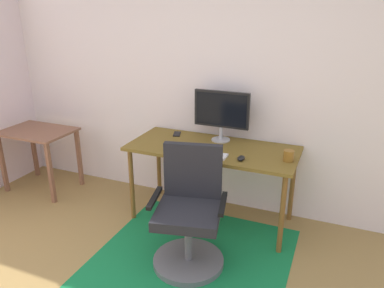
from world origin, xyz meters
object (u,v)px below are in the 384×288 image
coffee_cup (289,156)px  office_chair (189,219)px  computer_mouse (241,158)px  side_table (38,140)px  keyboard (203,154)px  monitor (221,111)px  cell_phone (177,134)px  desk (212,154)px

coffee_cup → office_chair: 0.97m
computer_mouse → side_table: computer_mouse is taller
keyboard → computer_mouse: 0.34m
office_chair → monitor: bearing=80.0°
keyboard → cell_phone: keyboard is taller
monitor → office_chair: bearing=-87.3°
coffee_cup → side_table: coffee_cup is taller
keyboard → office_chair: size_ratio=0.45×
computer_mouse → cell_phone: (-0.78, 0.40, -0.01)m
monitor → side_table: bearing=-171.3°
computer_mouse → coffee_cup: (0.37, 0.13, 0.03)m
side_table → keyboard: bearing=-3.1°
desk → monitor: monitor is taller
keyboard → computer_mouse: computer_mouse is taller
computer_mouse → side_table: 2.33m
monitor → side_table: monitor is taller
desk → coffee_cup: bearing=-5.7°
desk → cell_phone: (-0.45, 0.20, 0.08)m
office_chair → cell_phone: bearing=107.5°
desk → side_table: size_ratio=2.05×
coffee_cup → cell_phone: (-1.15, 0.27, -0.04)m
monitor → keyboard: bearing=-93.8°
computer_mouse → cell_phone: size_ratio=0.74×
desk → computer_mouse: computer_mouse is taller
desk → side_table: 2.00m
desk → coffee_cup: size_ratio=16.51×
desk → office_chair: size_ratio=1.61×
coffee_cup → office_chair: (-0.64, -0.60, -0.41)m
office_chair → coffee_cup: bearing=30.4°
monitor → computer_mouse: (0.31, -0.40, -0.27)m
keyboard → coffee_cup: 0.73m
cell_phone → coffee_cup: bearing=-31.3°
keyboard → office_chair: bearing=-81.6°
monitor → keyboard: (-0.03, -0.41, -0.28)m
cell_phone → keyboard: bearing=-61.5°
keyboard → cell_phone: bearing=136.6°
monitor → cell_phone: size_ratio=3.79×
cell_phone → office_chair: size_ratio=0.15×
computer_mouse → office_chair: (-0.27, -0.47, -0.38)m
computer_mouse → cell_phone: bearing=152.8°
side_table → desk: bearing=3.1°
keyboard → side_table: 1.99m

